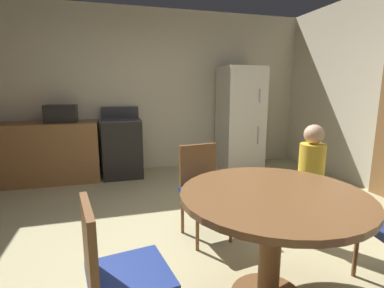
# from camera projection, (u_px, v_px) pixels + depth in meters

# --- Properties ---
(ground_plane) EXTENTS (14.00, 14.00, 0.00)m
(ground_plane) POSITION_uv_depth(u_px,v_px,m) (190.00, 253.00, 2.47)
(ground_plane) COLOR tan
(wall_back) EXTENTS (5.97, 0.12, 2.70)m
(wall_back) POSITION_uv_depth(u_px,v_px,m) (146.00, 91.00, 4.94)
(wall_back) COLOR beige
(wall_back) RESTS_ON ground
(kitchen_counter) EXTENTS (1.88, 0.60, 0.90)m
(kitchen_counter) POSITION_uv_depth(u_px,v_px,m) (33.00, 153.00, 4.27)
(kitchen_counter) COLOR olive
(kitchen_counter) RESTS_ON ground
(oven_range) EXTENTS (0.60, 0.60, 1.10)m
(oven_range) POSITION_uv_depth(u_px,v_px,m) (122.00, 147.00, 4.61)
(oven_range) COLOR black
(oven_range) RESTS_ON ground
(refrigerator) EXTENTS (0.68, 0.68, 1.76)m
(refrigerator) POSITION_uv_depth(u_px,v_px,m) (240.00, 119.00, 5.02)
(refrigerator) COLOR silver
(refrigerator) RESTS_ON ground
(microwave) EXTENTS (0.44, 0.32, 0.26)m
(microwave) POSITION_uv_depth(u_px,v_px,m) (61.00, 113.00, 4.27)
(microwave) COLOR black
(microwave) RESTS_ON kitchen_counter
(dining_table) EXTENTS (1.16, 1.16, 0.76)m
(dining_table) POSITION_uv_depth(u_px,v_px,m) (272.00, 216.00, 1.81)
(dining_table) COLOR brown
(dining_table) RESTS_ON ground
(chair_north) EXTENTS (0.45, 0.45, 0.87)m
(chair_north) POSITION_uv_depth(u_px,v_px,m) (203.00, 185.00, 2.71)
(chair_north) COLOR brown
(chair_north) RESTS_ON ground
(chair_west) EXTENTS (0.46, 0.46, 0.87)m
(chair_west) POSITION_uv_depth(u_px,v_px,m) (116.00, 271.00, 1.43)
(chair_west) COLOR brown
(chair_west) RESTS_ON ground
(person_child) EXTENTS (0.31, 0.31, 1.09)m
(person_child) POSITION_uv_depth(u_px,v_px,m) (310.00, 182.00, 2.56)
(person_child) COLOR #665B51
(person_child) RESTS_ON ground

